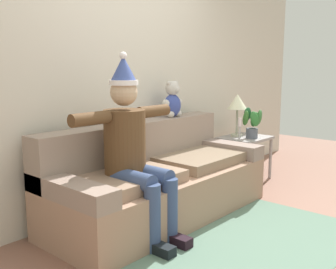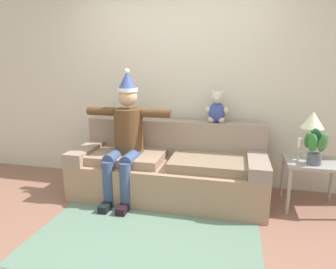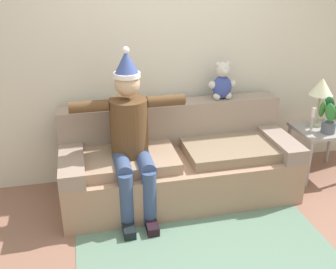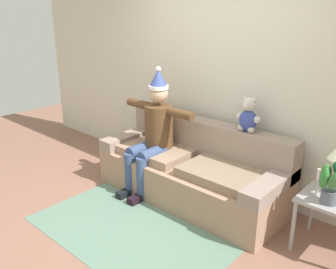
{
  "view_description": "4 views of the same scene",
  "coord_description": "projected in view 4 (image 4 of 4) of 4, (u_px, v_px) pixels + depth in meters",
  "views": [
    {
      "loc": [
        -2.63,
        -1.4,
        1.39
      ],
      "look_at": [
        0.0,
        0.9,
        0.79
      ],
      "focal_mm": 42.53,
      "sensor_mm": 36.0,
      "label": 1
    },
    {
      "loc": [
        0.74,
        -2.16,
        1.53
      ],
      "look_at": [
        0.03,
        0.85,
        0.79
      ],
      "focal_mm": 30.76,
      "sensor_mm": 36.0,
      "label": 2
    },
    {
      "loc": [
        -0.87,
        -2.3,
        2.14
      ],
      "look_at": [
        -0.16,
        0.78,
        0.75
      ],
      "focal_mm": 42.06,
      "sensor_mm": 36.0,
      "label": 3
    },
    {
      "loc": [
        2.36,
        -2.04,
        2.14
      ],
      "look_at": [
        -0.17,
        0.78,
        0.8
      ],
      "focal_mm": 38.6,
      "sensor_mm": 36.0,
      "label": 4
    }
  ],
  "objects": [
    {
      "name": "potted_plant",
      "position": [
        332.0,
        183.0,
        3.06
      ],
      "size": [
        0.25,
        0.28,
        0.39
      ],
      "color": "#525965",
      "rests_on": "side_table"
    },
    {
      "name": "side_table",
      "position": [
        335.0,
        207.0,
        3.21
      ],
      "size": [
        0.59,
        0.5,
        0.54
      ],
      "color": "#999494",
      "rests_on": "ground_plane"
    },
    {
      "name": "person_seated",
      "position": [
        153.0,
        130.0,
        4.28
      ],
      "size": [
        1.02,
        0.77,
        1.5
      ],
      "color": "brown",
      "rests_on": "ground_plane"
    },
    {
      "name": "candle_tall",
      "position": [
        319.0,
        178.0,
        3.21
      ],
      "size": [
        0.04,
        0.04,
        0.25
      ],
      "color": "beige",
      "rests_on": "side_table"
    },
    {
      "name": "area_rug",
      "position": [
        127.0,
        233.0,
        3.61
      ],
      "size": [
        2.05,
        1.12,
        0.01
      ],
      "primitive_type": "cube",
      "color": "slate",
      "rests_on": "ground_plane"
    },
    {
      "name": "teddy_bear",
      "position": [
        248.0,
        116.0,
        3.86
      ],
      "size": [
        0.29,
        0.17,
        0.38
      ],
      "color": "#364696",
      "rests_on": "couch"
    },
    {
      "name": "couch",
      "position": [
        193.0,
        170.0,
        4.24
      ],
      "size": [
        2.23,
        0.89,
        0.86
      ],
      "color": "#A17B63",
      "rests_on": "ground_plane"
    },
    {
      "name": "back_wall",
      "position": [
        222.0,
        78.0,
        4.27
      ],
      "size": [
        7.0,
        0.1,
        2.7
      ],
      "primitive_type": "cube",
      "color": "beige",
      "rests_on": "ground_plane"
    },
    {
      "name": "ground_plane",
      "position": [
        129.0,
        232.0,
        3.63
      ],
      "size": [
        10.0,
        10.0,
        0.0
      ],
      "primitive_type": "plane",
      "color": "#895E4D"
    }
  ]
}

